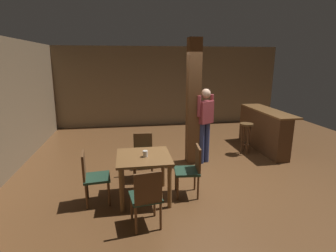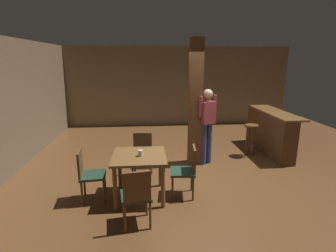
% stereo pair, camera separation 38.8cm
% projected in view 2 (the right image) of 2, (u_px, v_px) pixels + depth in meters
% --- Properties ---
extents(ground_plane, '(10.80, 10.80, 0.00)m').
position_uv_depth(ground_plane, '(204.00, 175.00, 5.45)').
color(ground_plane, brown).
extents(wall_back, '(8.00, 0.10, 2.80)m').
position_uv_depth(wall_back, '(178.00, 87.00, 9.46)').
color(wall_back, '#756047').
rests_on(wall_back, ground_plane).
extents(pillar, '(0.28, 0.28, 2.80)m').
position_uv_depth(pillar, '(195.00, 103.00, 5.81)').
color(pillar, brown).
rests_on(pillar, ground_plane).
extents(dining_table, '(0.90, 0.90, 0.77)m').
position_uv_depth(dining_table, '(139.00, 163.00, 4.45)').
color(dining_table, brown).
rests_on(dining_table, ground_plane).
extents(chair_east, '(0.46, 0.46, 0.89)m').
position_uv_depth(chair_east, '(187.00, 169.00, 4.53)').
color(chair_east, '#1E3828').
rests_on(chair_east, ground_plane).
extents(chair_west, '(0.46, 0.46, 0.89)m').
position_uv_depth(chair_west, '(88.00, 173.00, 4.37)').
color(chair_west, '#1E3828').
rests_on(chair_west, ground_plane).
extents(chair_north, '(0.45, 0.45, 0.89)m').
position_uv_depth(chair_north, '(142.00, 153.00, 5.29)').
color(chair_north, '#1E3828').
rests_on(chair_north, ground_plane).
extents(chair_south, '(0.48, 0.48, 0.89)m').
position_uv_depth(chair_south, '(136.00, 195.00, 3.65)').
color(chair_south, '#1E3828').
rests_on(chair_south, ground_plane).
extents(napkin_cup, '(0.08, 0.08, 0.10)m').
position_uv_depth(napkin_cup, '(140.00, 153.00, 4.37)').
color(napkin_cup, beige).
rests_on(napkin_cup, dining_table).
extents(standing_person, '(0.45, 0.33, 1.72)m').
position_uv_depth(standing_person, '(207.00, 121.00, 5.85)').
color(standing_person, maroon).
rests_on(standing_person, ground_plane).
extents(bar_counter, '(0.56, 2.06, 1.06)m').
position_uv_depth(bar_counter, '(270.00, 131.00, 6.75)').
color(bar_counter, brown).
rests_on(bar_counter, ground_plane).
extents(bar_stool_near, '(0.33, 0.33, 0.79)m').
position_uv_depth(bar_stool_near, '(251.00, 133.00, 6.45)').
color(bar_stool_near, '#4C3319').
rests_on(bar_stool_near, ground_plane).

